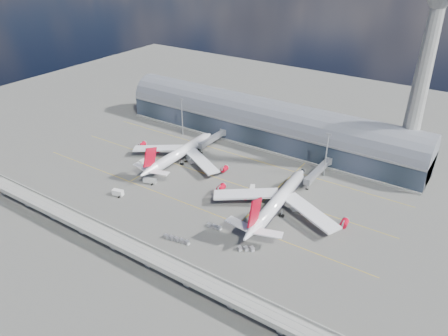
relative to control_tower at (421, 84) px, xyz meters
The scene contains 20 objects.
ground 129.54m from the control_tower, 135.68° to the right, with size 500.00×500.00×0.00m, color #474744.
taxi_lines 116.61m from the control_tower, 144.38° to the right, with size 200.00×80.12×0.01m.
terminal 94.20m from the control_tower, behind, with size 200.00×30.00×28.00m.
control_tower is the anchor object (origin of this frame).
guideway 168.57m from the control_tower, 121.63° to the right, with size 220.00×8.50×7.20m.
floodlight_mast_left 143.01m from the control_tower, 168.28° to the right, with size 3.00×0.70×25.70m.
floodlight_mast_right 58.76m from the control_tower, 141.34° to the right, with size 3.00×0.70×25.70m.
airliner_left 135.11m from the control_tower, 151.72° to the right, with size 63.45×66.63×20.33m.
airliner_right 96.12m from the control_tower, 118.11° to the right, with size 67.55×70.62×22.39m.
jet_bridge_left 121.74m from the control_tower, 164.60° to the right, with size 4.40×28.00×7.25m.
jet_bridge_right 67.08m from the control_tower, 138.89° to the right, with size 4.40×32.00×7.25m.
service_truck_0 154.71m from the control_tower, 150.37° to the right, with size 3.22×8.07×3.28m.
service_truck_1 164.38m from the control_tower, 137.09° to the right, with size 6.16×3.84×3.31m.
service_truck_2 149.41m from the control_tower, 141.39° to the right, with size 7.76×3.95×2.70m.
service_truck_3 89.61m from the control_tower, 115.49° to the right, with size 6.35×6.97×3.31m.
service_truck_4 101.18m from the control_tower, 132.69° to the right, with size 4.14×5.55×2.92m.
service_truck_5 130.74m from the control_tower, 152.17° to the right, with size 6.85×5.14×3.11m.
cargo_train_0 127.72m from the control_tower, 119.41° to the right, with size 7.63×2.57×1.67m.
cargo_train_1 145.21m from the control_tower, 118.90° to the right, with size 12.98×3.72×1.71m.
cargo_train_2 124.71m from the control_tower, 109.09° to the right, with size 7.36×5.33×1.71m.
Camera 1 is at (121.75, -151.72, 119.00)m, focal length 35.00 mm.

